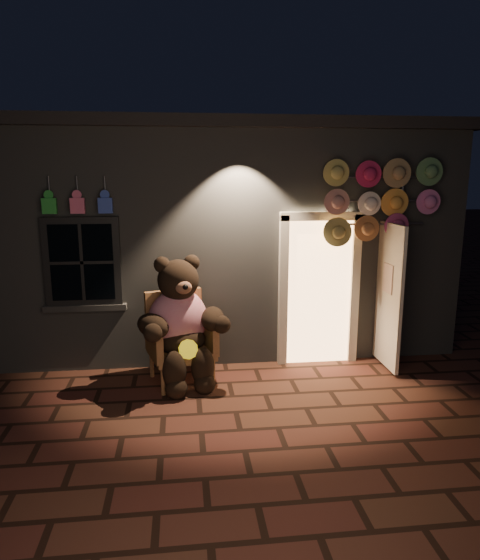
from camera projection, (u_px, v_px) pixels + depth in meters
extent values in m
plane|color=#4C2B1D|center=(236.00, 412.00, 5.78)|extent=(60.00, 60.00, 0.00)
cube|color=slate|center=(213.00, 231.00, 9.31)|extent=(7.00, 5.00, 3.30)
cube|color=black|center=(212.00, 135.00, 8.95)|extent=(7.30, 5.30, 0.16)
cube|color=black|center=(83.00, 262.00, 6.65)|extent=(1.00, 0.10, 1.20)
cube|color=black|center=(82.00, 262.00, 6.62)|extent=(0.82, 0.06, 1.02)
cube|color=slate|center=(86.00, 307.00, 6.79)|extent=(1.10, 0.14, 0.08)
cube|color=#EBAA69|center=(318.00, 291.00, 7.15)|extent=(0.92, 0.10, 2.10)
cube|color=beige|center=(283.00, 293.00, 7.05)|extent=(0.12, 0.12, 2.20)
cube|color=beige|center=(354.00, 291.00, 7.17)|extent=(0.12, 0.12, 2.20)
cube|color=beige|center=(322.00, 216.00, 6.88)|extent=(1.16, 0.12, 0.12)
cube|color=beige|center=(389.00, 296.00, 6.88)|extent=(0.05, 0.80, 2.00)
cube|color=green|center=(49.00, 206.00, 6.38)|extent=(0.18, 0.07, 0.20)
cylinder|color=#59595E|center=(49.00, 186.00, 6.38)|extent=(0.02, 0.02, 0.25)
cube|color=#DD5B7E|center=(78.00, 206.00, 6.42)|extent=(0.18, 0.07, 0.20)
cylinder|color=#59595E|center=(77.00, 186.00, 6.42)|extent=(0.02, 0.02, 0.25)
cube|color=#2F46A5|center=(105.00, 206.00, 6.46)|extent=(0.18, 0.07, 0.20)
cylinder|color=#59595E|center=(105.00, 186.00, 6.46)|extent=(0.02, 0.02, 0.25)
cube|color=#B06C44|center=(181.00, 352.00, 6.55)|extent=(0.94, 0.90, 0.11)
cube|color=#B06C44|center=(174.00, 318.00, 6.76)|extent=(0.76, 0.30, 0.77)
cube|color=#B06C44|center=(154.00, 340.00, 6.34)|extent=(0.27, 0.66, 0.44)
cube|color=#B06C44|center=(208.00, 333.00, 6.62)|extent=(0.27, 0.66, 0.44)
cylinder|color=#B06C44|center=(163.00, 382.00, 6.19)|extent=(0.06, 0.06, 0.35)
cylinder|color=#B06C44|center=(213.00, 374.00, 6.44)|extent=(0.06, 0.06, 0.35)
cylinder|color=#B06C44|center=(152.00, 364.00, 6.75)|extent=(0.06, 0.06, 0.35)
cylinder|color=#B06C44|center=(198.00, 358.00, 7.00)|extent=(0.06, 0.06, 0.35)
ellipsoid|color=red|center=(178.00, 320.00, 6.51)|extent=(0.92, 0.82, 0.82)
ellipsoid|color=black|center=(180.00, 339.00, 6.47)|extent=(0.77, 0.70, 0.39)
sphere|color=black|center=(178.00, 280.00, 6.34)|extent=(0.65, 0.65, 0.53)
sphere|color=black|center=(162.00, 265.00, 6.25)|extent=(0.21, 0.21, 0.21)
sphere|color=black|center=(192.00, 263.00, 6.40)|extent=(0.21, 0.21, 0.21)
ellipsoid|color=brown|center=(184.00, 288.00, 6.13)|extent=(0.24, 0.20, 0.17)
ellipsoid|color=black|center=(153.00, 326.00, 6.12)|extent=(0.56, 0.61, 0.30)
ellipsoid|color=black|center=(213.00, 319.00, 6.42)|extent=(0.33, 0.56, 0.30)
ellipsoid|color=black|center=(174.00, 371.00, 6.15)|extent=(0.30, 0.30, 0.51)
ellipsoid|color=black|center=(203.00, 366.00, 6.29)|extent=(0.30, 0.30, 0.51)
sphere|color=black|center=(176.00, 389.00, 6.13)|extent=(0.28, 0.28, 0.28)
sphere|color=black|center=(205.00, 384.00, 6.27)|extent=(0.28, 0.28, 0.28)
cylinder|color=yellow|center=(188.00, 349.00, 6.17)|extent=(0.27, 0.17, 0.24)
cylinder|color=#59595E|center=(398.00, 265.00, 7.10)|extent=(0.04, 0.04, 2.87)
cylinder|color=#59595E|center=(382.00, 177.00, 6.78)|extent=(1.28, 0.03, 0.03)
cylinder|color=#59595E|center=(380.00, 201.00, 6.85)|extent=(1.28, 0.03, 0.03)
cylinder|color=#59595E|center=(379.00, 224.00, 6.92)|extent=(1.28, 0.03, 0.03)
cylinder|color=tan|center=(337.00, 173.00, 6.64)|extent=(0.36, 0.11, 0.36)
cylinder|color=#CC2254|center=(368.00, 173.00, 6.66)|extent=(0.36, 0.11, 0.36)
cylinder|color=tan|center=(400.00, 173.00, 6.68)|extent=(0.36, 0.11, 0.36)
cylinder|color=#5D9059|center=(428.00, 173.00, 6.78)|extent=(0.36, 0.11, 0.36)
cylinder|color=tan|center=(336.00, 201.00, 6.69)|extent=(0.36, 0.11, 0.36)
cylinder|color=white|center=(368.00, 201.00, 6.71)|extent=(0.36, 0.11, 0.36)
cylinder|color=#FFAC44|center=(396.00, 201.00, 6.82)|extent=(0.36, 0.11, 0.36)
cylinder|color=pink|center=(427.00, 201.00, 6.83)|extent=(0.36, 0.11, 0.36)
cylinder|color=tan|center=(336.00, 229.00, 6.74)|extent=(0.36, 0.11, 0.36)
cylinder|color=#9B633B|center=(365.00, 228.00, 6.85)|extent=(0.36, 0.11, 0.36)
cylinder|color=#C0417A|center=(395.00, 228.00, 6.86)|extent=(0.36, 0.11, 0.36)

